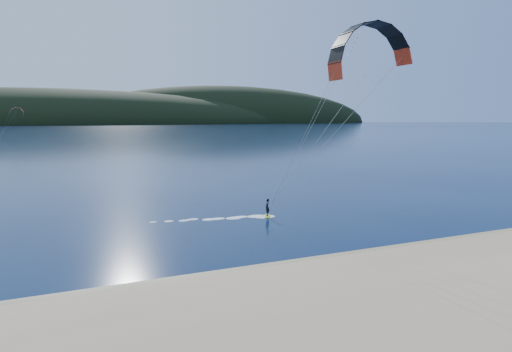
{
  "coord_description": "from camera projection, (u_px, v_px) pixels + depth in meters",
  "views": [
    {
      "loc": [
        -6.64,
        -17.49,
        9.06
      ],
      "look_at": [
        4.84,
        10.0,
        5.0
      ],
      "focal_mm": 29.72,
      "sensor_mm": 36.0,
      "label": 1
    }
  ],
  "objects": [
    {
      "name": "ground",
      "position": [
        243.0,
        314.0,
        19.75
      ],
      "size": [
        1800.0,
        1800.0,
        0.0
      ],
      "primitive_type": "plane",
      "color": "#071535",
      "rests_on": "ground"
    },
    {
      "name": "wet_sand",
      "position": [
        214.0,
        280.0,
        23.86
      ],
      "size": [
        220.0,
        2.5,
        0.1
      ],
      "color": "#8C7B51",
      "rests_on": "ground"
    },
    {
      "name": "headland",
      "position": [
        83.0,
        124.0,
        701.44
      ],
      "size": [
        1200.0,
        310.0,
        140.0
      ],
      "color": "black",
      "rests_on": "ground"
    },
    {
      "name": "kitesurfer_near",
      "position": [
        364.0,
        74.0,
        35.04
      ],
      "size": [
        21.32,
        8.63,
        16.04
      ],
      "color": "#B9F01C",
      "rests_on": "ground"
    },
    {
      "name": "kitesurfer_far",
      "position": [
        16.0,
        114.0,
        192.2
      ],
      "size": [
        11.7,
        4.98,
        13.81
      ],
      "color": "#B9F01C",
      "rests_on": "ground"
    }
  ]
}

